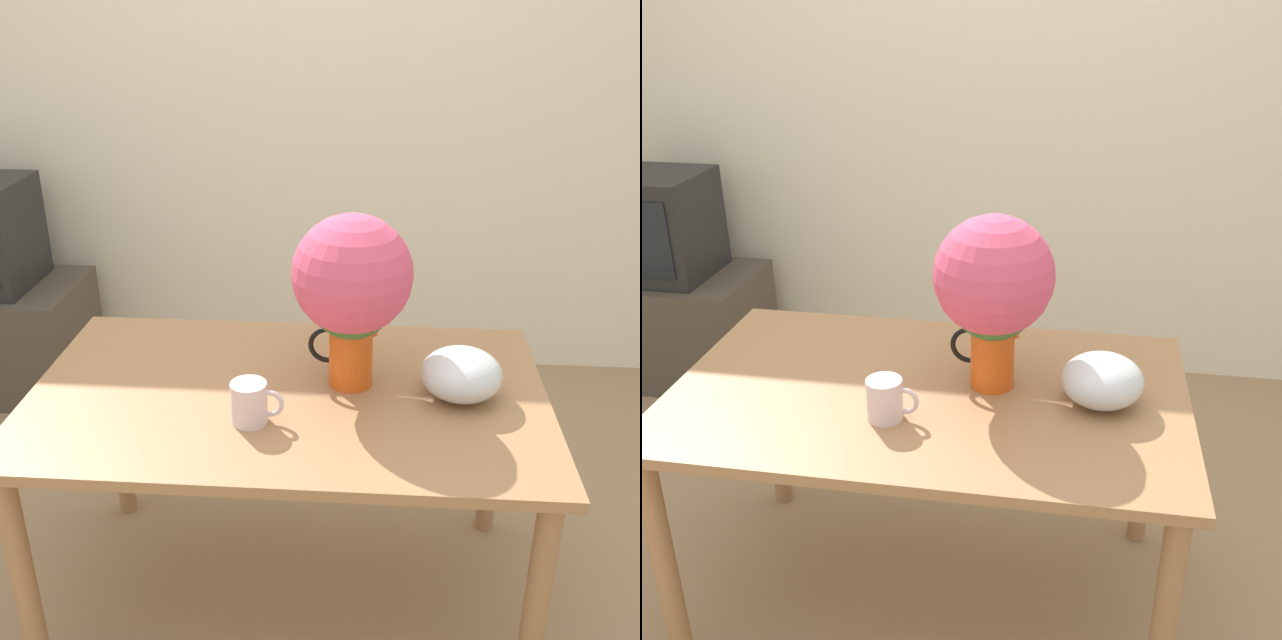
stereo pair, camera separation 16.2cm
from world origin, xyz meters
TOP-DOWN VIEW (x-y plane):
  - ground_plane at (0.00, 0.00)m, footprint 12.00×12.00m
  - wall_back at (0.00, 1.74)m, footprint 8.00×0.05m
  - table at (0.03, 0.12)m, footprint 1.38×0.85m
  - flower_vase at (0.19, 0.17)m, footprint 0.31×0.31m
  - coffee_mug at (-0.05, -0.04)m, footprint 0.13×0.09m
  - white_bowl at (0.48, 0.12)m, footprint 0.21×0.21m

SIDE VIEW (x-z plane):
  - ground_plane at x=0.00m, z-range 0.00..0.00m
  - table at x=0.03m, z-range 0.27..1.00m
  - coffee_mug at x=-0.05m, z-range 0.73..0.84m
  - white_bowl at x=0.48m, z-range 0.73..0.86m
  - flower_vase at x=0.19m, z-range 0.78..1.26m
  - wall_back at x=0.00m, z-range 0.00..2.60m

